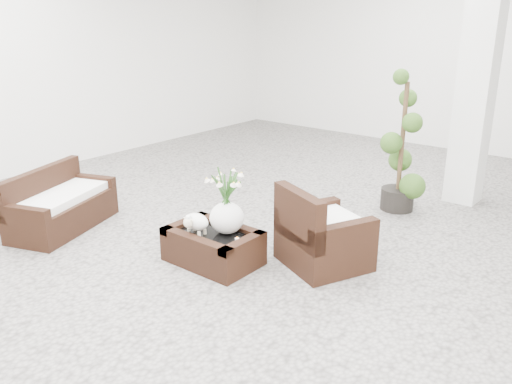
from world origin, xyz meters
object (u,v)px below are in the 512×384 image
Objects in this scene: armchair at (325,226)px; loveseat at (62,200)px; coffee_table at (213,248)px; topiary at (402,143)px.

armchair reaches higher than loveseat.
armchair is 0.62× the size of loveseat.
armchair is 3.05m from loveseat.
coffee_table is 2.78m from topiary.
loveseat is 4.10m from topiary.
coffee_table is 2.02m from loveseat.
coffee_table is 0.52× the size of topiary.
coffee_table is 1.13m from armchair.
topiary reaches higher than armchair.
topiary is at bearing 73.28° from coffee_table.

